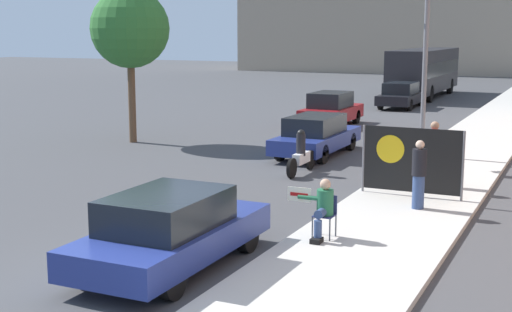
% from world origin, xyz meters
% --- Properties ---
extents(ground_plane, '(160.00, 160.00, 0.00)m').
position_xyz_m(ground_plane, '(0.00, 0.00, 0.00)').
color(ground_plane, '#444447').
extents(sidewalk_curb, '(3.11, 90.00, 0.13)m').
position_xyz_m(sidewalk_curb, '(3.20, 15.00, 0.06)').
color(sidewalk_curb, beige).
rests_on(sidewalk_curb, ground_plane).
extents(seated_protester, '(0.98, 0.77, 1.21)m').
position_xyz_m(seated_protester, '(2.30, 3.14, 0.77)').
color(seated_protester, '#474C56').
rests_on(seated_protester, sidewalk_curb).
extents(jogger_on_sidewalk, '(0.34, 0.34, 1.63)m').
position_xyz_m(jogger_on_sidewalk, '(3.51, 6.39, 0.95)').
color(jogger_on_sidewalk, '#334775').
rests_on(jogger_on_sidewalk, sidewalk_curb).
extents(pedestrian_behind, '(0.34, 0.34, 1.75)m').
position_xyz_m(pedestrian_behind, '(3.31, 9.06, 1.02)').
color(pedestrian_behind, black).
rests_on(pedestrian_behind, sidewalk_curb).
extents(protest_banner, '(2.58, 0.06, 1.74)m').
position_xyz_m(protest_banner, '(3.04, 7.63, 1.05)').
color(protest_banner, slate).
rests_on(protest_banner, sidewalk_curb).
extents(traffic_light_pole, '(3.07, 2.84, 6.26)m').
position_xyz_m(traffic_light_pole, '(1.01, 13.07, 4.35)').
color(traffic_light_pole, slate).
rests_on(traffic_light_pole, sidewalk_curb).
extents(parked_car_curbside, '(1.90, 4.48, 1.42)m').
position_xyz_m(parked_car_curbside, '(0.32, 0.58, 0.71)').
color(parked_car_curbside, navy).
rests_on(parked_car_curbside, ground_plane).
extents(car_on_road_nearest, '(1.72, 4.77, 1.40)m').
position_xyz_m(car_on_road_nearest, '(-1.47, 12.90, 0.70)').
color(car_on_road_nearest, navy).
rests_on(car_on_road_nearest, ground_plane).
extents(car_on_road_midblock, '(1.74, 4.22, 1.54)m').
position_xyz_m(car_on_road_midblock, '(-3.55, 20.40, 0.76)').
color(car_on_road_midblock, maroon).
rests_on(car_on_road_midblock, ground_plane).
extents(car_on_road_distant, '(1.81, 4.58, 1.43)m').
position_xyz_m(car_on_road_distant, '(-2.58, 29.44, 0.71)').
color(car_on_road_distant, black).
rests_on(car_on_road_distant, ground_plane).
extents(city_bus_on_road, '(2.48, 10.76, 3.09)m').
position_xyz_m(city_bus_on_road, '(-2.86, 36.56, 1.78)').
color(city_bus_on_road, '#232328').
rests_on(city_bus_on_road, ground_plane).
extents(motorcycle_on_road, '(0.28, 2.10, 1.35)m').
position_xyz_m(motorcycle_on_road, '(-0.74, 9.64, 0.57)').
color(motorcycle_on_road, white).
rests_on(motorcycle_on_road, ground_plane).
extents(street_tree_near_curb, '(3.00, 3.00, 5.85)m').
position_xyz_m(street_tree_near_curb, '(-8.92, 12.64, 4.32)').
color(street_tree_near_curb, brown).
rests_on(street_tree_near_curb, ground_plane).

